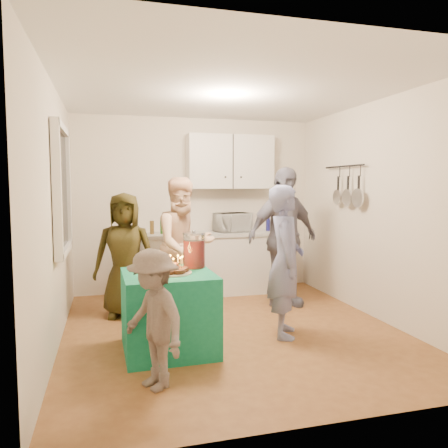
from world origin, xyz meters
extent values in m
plane|color=brown|center=(0.00, 0.00, 0.00)|extent=(4.00, 4.00, 0.00)
plane|color=white|center=(0.00, 0.00, 2.60)|extent=(4.00, 4.00, 0.00)
plane|color=silver|center=(0.00, 2.00, 1.30)|extent=(3.60, 3.60, 0.00)
plane|color=silver|center=(-1.80, 0.00, 1.30)|extent=(4.00, 4.00, 0.00)
plane|color=silver|center=(1.80, 0.00, 1.30)|extent=(4.00, 4.00, 0.00)
cube|color=black|center=(-1.77, 0.30, 1.55)|extent=(0.04, 1.00, 1.20)
cube|color=white|center=(0.20, 1.70, 0.43)|extent=(2.20, 0.58, 0.86)
cube|color=beige|center=(0.20, 1.70, 0.89)|extent=(2.24, 0.62, 0.05)
cube|color=white|center=(0.50, 1.85, 1.95)|extent=(1.30, 0.30, 0.80)
cube|color=black|center=(1.72, 0.70, 1.60)|extent=(0.12, 1.00, 0.60)
imported|color=white|center=(0.49, 1.70, 1.05)|extent=(0.57, 0.44, 0.28)
cube|color=#137D56|center=(-0.75, -0.40, 0.38)|extent=(0.87, 0.87, 0.76)
cylinder|color=#AC0F0D|center=(-0.46, -0.20, 0.93)|extent=(0.22, 0.22, 0.34)
imported|color=#7D84B6|center=(0.50, -0.29, 0.80)|extent=(0.56, 0.68, 1.60)
imported|color=brown|center=(-1.11, 0.86, 0.76)|extent=(0.82, 0.62, 1.51)
imported|color=#F8A981|center=(-0.39, 0.83, 0.85)|extent=(0.97, 0.85, 1.70)
imported|color=black|center=(0.92, 0.78, 0.92)|extent=(1.16, 0.73, 1.84)
imported|color=#60524C|center=(-0.98, -1.16, 0.55)|extent=(0.68, 0.82, 1.10)
camera|label=1|loc=(-1.30, -4.52, 1.59)|focal=35.00mm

